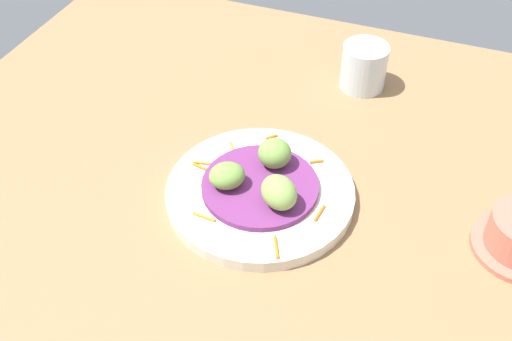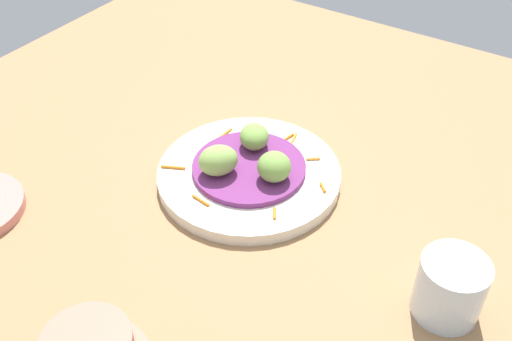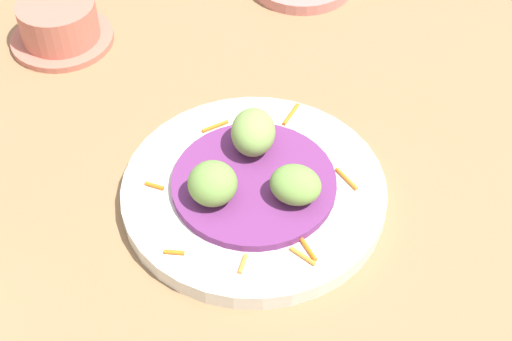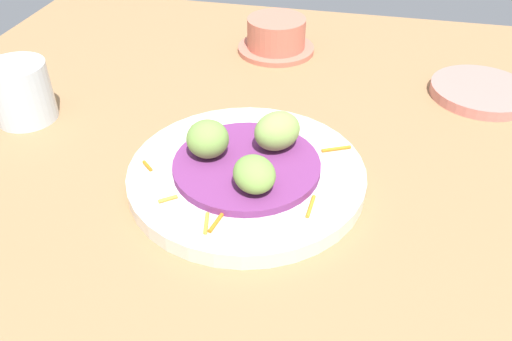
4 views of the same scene
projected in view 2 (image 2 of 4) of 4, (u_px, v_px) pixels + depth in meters
table_surface at (231, 171)px, 89.28cm from camera, size 110.00×110.00×2.00cm
main_plate at (249, 175)px, 85.64cm from camera, size 26.08×26.08×1.84cm
cabbage_bed at (249, 167)px, 84.77cm from camera, size 16.13×16.13×0.87cm
carrot_garnish at (253, 162)px, 86.03cm from camera, size 20.33×22.36×0.40cm
guac_scoop_left at (218, 160)px, 81.93cm from camera, size 7.03×6.88×4.24cm
guac_scoop_center at (274, 167)px, 81.01cm from camera, size 6.33×6.31×4.09cm
guac_scoop_right at (254, 137)px, 86.75cm from camera, size 6.41×6.22×3.47cm
water_glass at (450, 288)px, 66.31cm from camera, size 7.66×7.66×7.67cm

